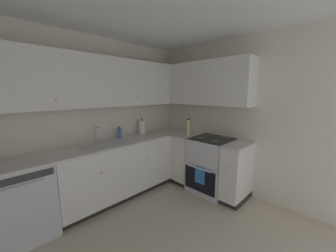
# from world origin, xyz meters

# --- Properties ---
(wall_back) EXTENTS (3.97, 0.05, 2.44)m
(wall_back) POSITION_xyz_m (0.00, 1.52, 1.22)
(wall_back) COLOR beige
(wall_back) RESTS_ON ground_plane
(wall_right) EXTENTS (0.05, 3.09, 2.44)m
(wall_right) POSITION_xyz_m (1.96, 0.00, 1.22)
(wall_right) COLOR beige
(wall_right) RESTS_ON ground_plane
(dishwasher) EXTENTS (0.60, 0.63, 0.85)m
(dishwasher) POSITION_xyz_m (-0.74, 1.19, 0.42)
(dishwasher) COLOR silver
(dishwasher) RESTS_ON ground_plane
(lower_cabinets_back) EXTENTS (1.77, 0.62, 0.85)m
(lower_cabinets_back) POSITION_xyz_m (0.45, 1.20, 0.43)
(lower_cabinets_back) COLOR silver
(lower_cabinets_back) RESTS_ON ground_plane
(countertop_back) EXTENTS (2.98, 0.60, 0.03)m
(countertop_back) POSITION_xyz_m (0.45, 1.19, 0.86)
(countertop_back) COLOR beige
(countertop_back) RESTS_ON lower_cabinets_back
(lower_cabinets_right) EXTENTS (0.62, 1.23, 0.85)m
(lower_cabinets_right) POSITION_xyz_m (1.64, 0.31, 0.43)
(lower_cabinets_right) COLOR silver
(lower_cabinets_right) RESTS_ON ground_plane
(countertop_right) EXTENTS (0.60, 1.23, 0.03)m
(countertop_right) POSITION_xyz_m (1.64, 0.31, 0.86)
(countertop_right) COLOR beige
(countertop_right) RESTS_ON lower_cabinets_right
(oven_range) EXTENTS (0.68, 0.62, 1.03)m
(oven_range) POSITION_xyz_m (1.66, 0.25, 0.45)
(oven_range) COLOR silver
(oven_range) RESTS_ON ground_plane
(upper_cabinets_back) EXTENTS (2.66, 0.34, 0.71)m
(upper_cabinets_back) POSITION_xyz_m (0.29, 1.33, 1.77)
(upper_cabinets_back) COLOR silver
(upper_cabinets_right) EXTENTS (0.32, 1.78, 0.71)m
(upper_cabinets_right) POSITION_xyz_m (1.78, 0.60, 1.77)
(upper_cabinets_right) COLOR silver
(sink) EXTENTS (0.61, 0.40, 0.10)m
(sink) POSITION_xyz_m (0.26, 1.16, 0.84)
(sink) COLOR #B7B7BC
(sink) RESTS_ON countertop_back
(faucet) EXTENTS (0.07, 0.16, 0.24)m
(faucet) POSITION_xyz_m (0.27, 1.37, 1.03)
(faucet) COLOR silver
(faucet) RESTS_ON countertop_back
(soap_bottle) EXTENTS (0.07, 0.07, 0.19)m
(soap_bottle) POSITION_xyz_m (0.65, 1.37, 0.96)
(soap_bottle) COLOR #3F72BF
(soap_bottle) RESTS_ON countertop_back
(paper_towel_roll) EXTENTS (0.11, 0.11, 0.30)m
(paper_towel_roll) POSITION_xyz_m (1.09, 1.35, 1.00)
(paper_towel_roll) COLOR white
(paper_towel_roll) RESTS_ON countertop_back
(oil_bottle) EXTENTS (0.07, 0.07, 0.29)m
(oil_bottle) POSITION_xyz_m (1.64, 0.73, 1.02)
(oil_bottle) COLOR beige
(oil_bottle) RESTS_ON countertop_right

